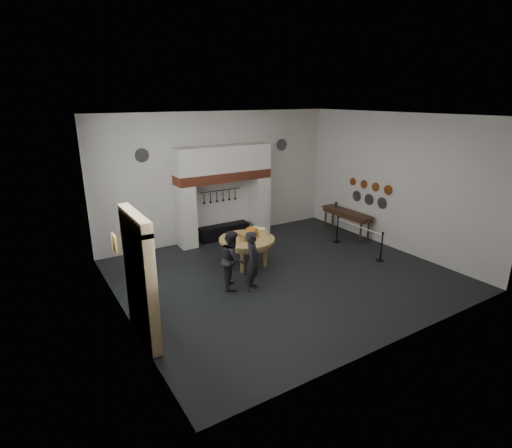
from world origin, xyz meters
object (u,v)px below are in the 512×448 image
visitor_far (232,259)px  side_table (347,212)px  barrier_post_far (337,230)px  iron_range (224,231)px  visitor_near (253,261)px  work_table (247,239)px  barrier_post_near (381,247)px

visitor_far → side_table: (5.72, 1.59, 0.07)m
barrier_post_far → visitor_far: bearing=-167.0°
iron_range → visitor_near: visitor_near is taller
visitor_near → side_table: bearing=-29.1°
work_table → visitor_far: 1.51m
work_table → barrier_post_near: barrier_post_near is taller
work_table → barrier_post_far: bearing=1.0°
visitor_far → work_table: bearing=-20.5°
iron_range → visitor_near: 4.24m
visitor_near → work_table: bearing=15.3°
visitor_near → barrier_post_far: size_ratio=1.82×
side_table → barrier_post_far: same height
iron_range → visitor_near: bearing=-106.9°
work_table → barrier_post_near: bearing=-27.2°
iron_range → side_table: (4.10, -2.03, 0.62)m
visitor_near → visitor_far: visitor_near is taller
visitor_far → side_table: bearing=-49.2°
barrier_post_far → side_table: bearing=28.3°
barrier_post_near → barrier_post_far: same height
side_table → work_table: bearing=-173.4°
work_table → iron_range: bearing=78.1°
visitor_far → barrier_post_near: size_ratio=1.78×
work_table → barrier_post_near: size_ratio=1.88×
visitor_near → visitor_far: 0.57m
work_table → barrier_post_far: 3.79m
side_table → visitor_near: bearing=-159.5°
visitor_near → barrier_post_far: 4.71m
work_table → side_table: size_ratio=0.77×
side_table → barrier_post_near: 2.65m
side_table → barrier_post_far: 1.08m
barrier_post_near → iron_range: bearing=125.6°
iron_range → work_table: size_ratio=1.12×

